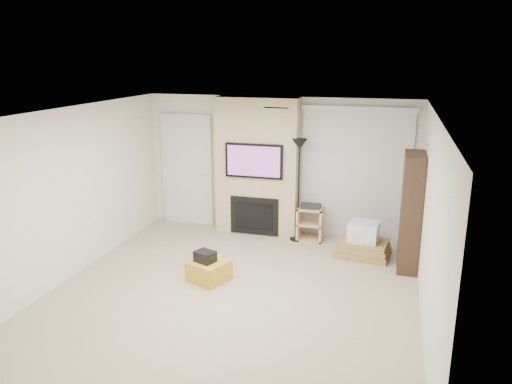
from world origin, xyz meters
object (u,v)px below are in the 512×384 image
(box_stack, at_px, (363,243))
(bookshelf, at_px, (411,212))
(av_stand, at_px, (310,221))
(ottoman, at_px, (209,271))
(floor_lamp, at_px, (299,161))

(box_stack, xyz_separation_m, bookshelf, (0.70, -0.26, 0.68))
(av_stand, distance_m, box_stack, 1.10)
(av_stand, height_order, box_stack, av_stand)
(ottoman, bearing_deg, av_stand, 61.02)
(floor_lamp, distance_m, bookshelf, 2.07)
(floor_lamp, distance_m, box_stack, 1.75)
(av_stand, height_order, bookshelf, bookshelf)
(ottoman, height_order, box_stack, box_stack)
(box_stack, bearing_deg, bookshelf, -20.35)
(ottoman, height_order, bookshelf, bookshelf)
(av_stand, bearing_deg, floor_lamp, -163.10)
(bookshelf, bearing_deg, av_stand, 155.50)
(bookshelf, bearing_deg, ottoman, -154.98)
(av_stand, xyz_separation_m, bookshelf, (1.66, -0.76, 0.55))
(floor_lamp, relative_size, bookshelf, 1.02)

